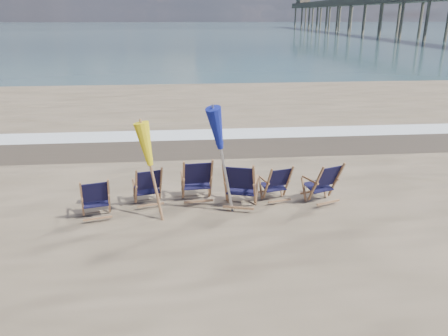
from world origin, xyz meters
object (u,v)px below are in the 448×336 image
object	(u,v)px
beach_chair_2	(211,180)
umbrella_yellow	(152,149)
umbrella_blue	(224,130)
beach_chair_3	(254,187)
beach_chair_0	(109,197)
fishing_pier	(396,10)
beach_chair_4	(288,183)
beach_chair_5	(336,181)
beach_chair_1	(161,185)

from	to	relation	value
beach_chair_2	umbrella_yellow	size ratio (longest dim) A/B	0.53
umbrella_yellow	umbrella_blue	xyz separation A→B (m)	(1.40, 0.03, 0.34)
beach_chair_2	beach_chair_3	world-z (taller)	beach_chair_3
beach_chair_0	umbrella_blue	xyz separation A→B (m)	(2.30, -0.10, 1.36)
umbrella_yellow	umbrella_blue	size ratio (longest dim) A/B	0.85
umbrella_yellow	fishing_pier	bearing A→B (deg)	61.37
umbrella_blue	beach_chair_0	bearing A→B (deg)	177.62
beach_chair_4	beach_chair_5	size ratio (longest dim) A/B	0.90
umbrella_yellow	beach_chair_5	bearing A→B (deg)	6.99
beach_chair_1	beach_chair_5	world-z (taller)	beach_chair_5
beach_chair_0	beach_chair_1	size ratio (longest dim) A/B	0.98
beach_chair_0	umbrella_yellow	xyz separation A→B (m)	(0.90, -0.13, 1.02)
beach_chair_1	beach_chair_4	distance (m)	2.77
beach_chair_5	umbrella_yellow	bearing A→B (deg)	-14.08
beach_chair_0	beach_chair_4	size ratio (longest dim) A/B	1.04
beach_chair_4	beach_chair_3	bearing A→B (deg)	14.12
beach_chair_3	beach_chair_0	bearing A→B (deg)	17.92
beach_chair_0	beach_chair_2	world-z (taller)	beach_chair_2
umbrella_blue	fishing_pier	bearing A→B (deg)	62.22
fishing_pier	beach_chair_0	bearing A→B (deg)	-119.22
beach_chair_2	beach_chair_5	bearing A→B (deg)	169.88
beach_chair_1	beach_chair_3	distance (m)	2.00
beach_chair_3	umbrella_blue	size ratio (longest dim) A/B	0.46
beach_chair_0	beach_chair_2	size ratio (longest dim) A/B	0.86
umbrella_blue	fishing_pier	world-z (taller)	fishing_pier
beach_chair_2	umbrella_yellow	bearing A→B (deg)	26.84
beach_chair_5	beach_chair_2	bearing A→B (deg)	-26.41
fishing_pier	beach_chair_4	bearing A→B (deg)	-117.05
beach_chair_3	beach_chair_5	world-z (taller)	beach_chair_3
umbrella_blue	beach_chair_1	bearing A→B (deg)	153.33
umbrella_blue	beach_chair_4	bearing A→B (deg)	22.48
beach_chair_1	umbrella_blue	world-z (taller)	umbrella_blue
beach_chair_5	fishing_pier	xyz separation A→B (m)	(35.55, 71.76, 4.16)
beach_chair_4	umbrella_blue	xyz separation A→B (m)	(-1.47, -0.61, 1.38)
beach_chair_3	umbrella_yellow	xyz separation A→B (m)	(-2.04, -0.19, 0.94)
beach_chair_3	beach_chair_5	size ratio (longest dim) A/B	1.11
beach_chair_0	fishing_pier	bearing A→B (deg)	-132.97
umbrella_yellow	umbrella_blue	world-z (taller)	umbrella_blue
beach_chair_0	beach_chair_1	distance (m)	1.15
beach_chair_3	beach_chair_4	bearing A→B (deg)	-135.00
beach_chair_0	beach_chair_5	size ratio (longest dim) A/B	0.93
beach_chair_3	beach_chair_1	bearing A→B (deg)	2.46
beach_chair_2	fishing_pier	size ratio (longest dim) A/B	0.01
beach_chair_5	fishing_pier	size ratio (longest dim) A/B	0.01
beach_chair_0	beach_chair_2	distance (m)	2.17
beach_chair_0	umbrella_blue	bearing A→B (deg)	163.88
beach_chair_1	beach_chair_4	xyz separation A→B (m)	(2.77, -0.04, -0.03)
beach_chair_5	umbrella_yellow	world-z (taller)	umbrella_yellow
beach_chair_2	beach_chair_4	xyz separation A→B (m)	(1.68, -0.09, -0.09)
beach_chair_1	umbrella_yellow	size ratio (longest dim) A/B	0.47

